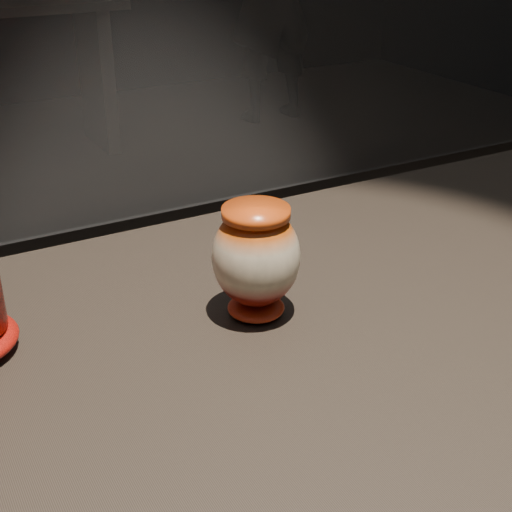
{
  "coord_description": "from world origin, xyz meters",
  "views": [
    {
      "loc": [
        -0.53,
        -0.67,
        1.4
      ],
      "look_at": [
        -0.13,
        0.06,
        0.99
      ],
      "focal_mm": 50.0,
      "sensor_mm": 36.0,
      "label": 1
    }
  ],
  "objects": [
    {
      "name": "display_plinth",
      "position": [
        0.0,
        0.0,
        0.63
      ],
      "size": [
        2.0,
        0.8,
        0.9
      ],
      "color": "black",
      "rests_on": "ground"
    },
    {
      "name": "main_vase",
      "position": [
        -0.13,
        0.06,
        0.98
      ],
      "size": [
        0.15,
        0.15,
        0.16
      ],
      "rotation": [
        0.0,
        0.0,
        0.42
      ],
      "color": "maroon",
      "rests_on": "display_plinth"
    }
  ]
}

